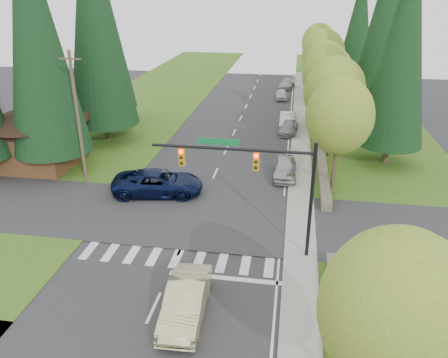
% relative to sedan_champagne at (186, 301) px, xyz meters
% --- Properties ---
extents(ground, '(120.00, 120.00, 0.00)m').
position_rel_sedan_champagne_xyz_m(ground, '(-1.65, 1.24, -0.82)').
color(ground, '#28282B').
rests_on(ground, ground).
extents(grass_east, '(14.00, 110.00, 0.06)m').
position_rel_sedan_champagne_xyz_m(grass_east, '(11.35, 21.24, -0.79)').
color(grass_east, '#345316').
rests_on(grass_east, ground).
extents(grass_west, '(14.00, 110.00, 0.06)m').
position_rel_sedan_champagne_xyz_m(grass_west, '(-14.65, 21.24, -0.79)').
color(grass_west, '#345316').
rests_on(grass_west, ground).
extents(cross_street, '(120.00, 8.00, 0.10)m').
position_rel_sedan_champagne_xyz_m(cross_street, '(-1.65, 9.24, -0.82)').
color(cross_street, '#28282B').
rests_on(cross_street, ground).
extents(sidewalk_east, '(1.80, 80.00, 0.13)m').
position_rel_sedan_champagne_xyz_m(sidewalk_east, '(5.25, 23.24, -0.76)').
color(sidewalk_east, gray).
rests_on(sidewalk_east, ground).
extents(curb_east, '(0.20, 80.00, 0.13)m').
position_rel_sedan_champagne_xyz_m(curb_east, '(4.40, 23.24, -0.76)').
color(curb_east, gray).
rests_on(curb_east, ground).
extents(stone_wall_south, '(0.70, 14.00, 0.70)m').
position_rel_sedan_champagne_xyz_m(stone_wall_south, '(6.95, -1.76, -0.47)').
color(stone_wall_south, '#4C4438').
rests_on(stone_wall_south, ground).
extents(stone_wall_north, '(0.70, 40.00, 0.70)m').
position_rel_sedan_champagne_xyz_m(stone_wall_north, '(6.95, 31.24, -0.47)').
color(stone_wall_north, '#4C4438').
rests_on(stone_wall_north, ground).
extents(traffic_signal, '(8.70, 0.37, 6.80)m').
position_rel_sedan_champagne_xyz_m(traffic_signal, '(2.72, 5.74, 4.16)').
color(traffic_signal, black).
rests_on(traffic_signal, ground).
extents(brown_building, '(8.40, 8.40, 5.40)m').
position_rel_sedan_champagne_xyz_m(brown_building, '(-16.65, 16.24, 2.32)').
color(brown_building, '#4C2D19').
rests_on(brown_building, ground).
extents(utility_pole, '(1.60, 0.24, 10.00)m').
position_rel_sedan_champagne_xyz_m(utility_pole, '(-11.15, 13.24, 4.32)').
color(utility_pole, '#473828').
rests_on(utility_pole, ground).
extents(decid_tree_0, '(4.80, 4.80, 8.37)m').
position_rel_sedan_champagne_xyz_m(decid_tree_0, '(7.55, 15.24, 4.78)').
color(decid_tree_0, '#38281C').
rests_on(decid_tree_0, ground).
extents(decid_tree_1, '(5.20, 5.20, 8.80)m').
position_rel_sedan_champagne_xyz_m(decid_tree_1, '(7.65, 22.24, 4.98)').
color(decid_tree_1, '#38281C').
rests_on(decid_tree_1, ground).
extents(decid_tree_2, '(5.00, 5.00, 8.82)m').
position_rel_sedan_champagne_xyz_m(decid_tree_2, '(7.45, 29.24, 5.11)').
color(decid_tree_2, '#38281C').
rests_on(decid_tree_2, ground).
extents(decid_tree_3, '(5.00, 5.00, 8.55)m').
position_rel_sedan_champagne_xyz_m(decid_tree_3, '(7.55, 36.24, 4.84)').
color(decid_tree_3, '#38281C').
rests_on(decid_tree_3, ground).
extents(decid_tree_4, '(5.40, 5.40, 9.18)m').
position_rel_sedan_champagne_xyz_m(decid_tree_4, '(7.65, 43.24, 5.24)').
color(decid_tree_4, '#38281C').
rests_on(decid_tree_4, ground).
extents(decid_tree_5, '(4.80, 4.80, 8.30)m').
position_rel_sedan_champagne_xyz_m(decid_tree_5, '(7.45, 50.24, 4.71)').
color(decid_tree_5, '#38281C').
rests_on(decid_tree_5, ground).
extents(decid_tree_6, '(5.20, 5.20, 8.86)m').
position_rel_sedan_champagne_xyz_m(decid_tree_6, '(7.55, 57.24, 5.04)').
color(decid_tree_6, '#38281C').
rests_on(decid_tree_6, ground).
extents(decid_tree_south, '(4.60, 4.60, 7.92)m').
position_rel_sedan_champagne_xyz_m(decid_tree_south, '(7.65, -4.76, 4.45)').
color(decid_tree_south, '#38281C').
rests_on(decid_tree_south, ground).
extents(conifer_w_a, '(6.12, 6.12, 19.80)m').
position_rel_sedan_champagne_xyz_m(conifer_w_a, '(-14.65, 15.24, 9.97)').
color(conifer_w_a, '#38281C').
rests_on(conifer_w_a, ground).
extents(conifer_w_b, '(5.44, 5.44, 17.80)m').
position_rel_sedan_champagne_xyz_m(conifer_w_b, '(-17.65, 19.24, 8.97)').
color(conifer_w_b, '#38281C').
rests_on(conifer_w_b, ground).
extents(conifer_w_c, '(6.46, 6.46, 20.80)m').
position_rel_sedan_champagne_xyz_m(conifer_w_c, '(-13.65, 23.24, 10.47)').
color(conifer_w_c, '#38281C').
rests_on(conifer_w_c, ground).
extents(conifer_w_e, '(5.78, 5.78, 18.80)m').
position_rel_sedan_champagne_xyz_m(conifer_w_e, '(-15.65, 29.24, 9.47)').
color(conifer_w_e, '#38281C').
rests_on(conifer_w_e, ground).
extents(conifer_e_a, '(5.44, 5.44, 17.80)m').
position_rel_sedan_champagne_xyz_m(conifer_e_a, '(12.35, 21.24, 8.97)').
color(conifer_e_a, '#38281C').
rests_on(conifer_e_a, ground).
extents(conifer_e_b, '(6.12, 6.12, 19.80)m').
position_rel_sedan_champagne_xyz_m(conifer_e_b, '(13.35, 35.24, 9.97)').
color(conifer_e_b, '#38281C').
rests_on(conifer_e_b, ground).
extents(conifer_e_c, '(5.10, 5.10, 16.80)m').
position_rel_sedan_champagne_xyz_m(conifer_e_c, '(12.35, 49.24, 8.47)').
color(conifer_e_c, '#38281C').
rests_on(conifer_e_c, ground).
extents(sedan_champagne, '(1.98, 5.06, 1.64)m').
position_rel_sedan_champagne_xyz_m(sedan_champagne, '(0.00, 0.00, 0.00)').
color(sedan_champagne, '#C4B982').
rests_on(sedan_champagne, ground).
extents(suv_navy, '(6.88, 4.01, 1.80)m').
position_rel_sedan_champagne_xyz_m(suv_navy, '(-5.08, 12.24, 0.08)').
color(suv_navy, '#0A1233').
rests_on(suv_navy, ground).
extents(parked_car_a, '(1.83, 4.50, 1.53)m').
position_rel_sedan_champagne_xyz_m(parked_car_a, '(3.95, 16.88, -0.06)').
color(parked_car_a, '#ABABB0').
rests_on(parked_car_a, ground).
extents(parked_car_b, '(2.03, 4.35, 1.23)m').
position_rel_sedan_champagne_xyz_m(parked_car_b, '(3.95, 28.38, -0.21)').
color(parked_car_b, gray).
rests_on(parked_car_b, ground).
extents(parked_car_c, '(1.71, 4.81, 1.58)m').
position_rel_sedan_champagne_xyz_m(parked_car_c, '(3.79, 30.24, -0.03)').
color(parked_car_c, silver).
rests_on(parked_car_c, ground).
extents(parked_car_d, '(1.74, 3.86, 1.29)m').
position_rel_sedan_champagne_xyz_m(parked_car_d, '(2.62, 43.27, -0.18)').
color(parked_car_d, silver).
rests_on(parked_car_d, ground).
extents(parked_car_e, '(2.35, 4.69, 1.31)m').
position_rel_sedan_champagne_xyz_m(parked_car_e, '(3.09, 50.33, -0.17)').
color(parked_car_e, '#999A9D').
rests_on(parked_car_e, ground).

